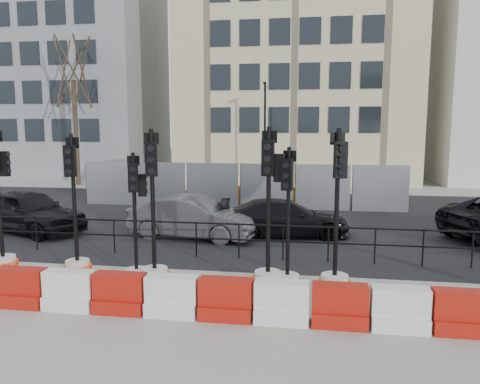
% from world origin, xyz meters
% --- Properties ---
extents(ground, '(120.00, 120.00, 0.00)m').
position_xyz_m(ground, '(0.00, 0.00, 0.00)').
color(ground, '#51514C').
rests_on(ground, ground).
extents(sidewalk_near, '(40.00, 6.00, 0.02)m').
position_xyz_m(sidewalk_near, '(0.00, -3.00, 0.01)').
color(sidewalk_near, gray).
rests_on(sidewalk_near, ground).
extents(road, '(40.00, 14.00, 0.03)m').
position_xyz_m(road, '(0.00, 7.00, 0.01)').
color(road, black).
rests_on(road, ground).
extents(sidewalk_far, '(40.00, 4.00, 0.02)m').
position_xyz_m(sidewalk_far, '(0.00, 16.00, 0.01)').
color(sidewalk_far, gray).
rests_on(sidewalk_far, ground).
extents(building_grey, '(11.00, 9.06, 14.00)m').
position_xyz_m(building_grey, '(-14.00, 21.99, 7.00)').
color(building_grey, gray).
rests_on(building_grey, ground).
extents(building_cream, '(15.00, 10.06, 18.00)m').
position_xyz_m(building_cream, '(2.00, 21.99, 9.00)').
color(building_cream, beige).
rests_on(building_cream, ground).
extents(kerb_railing, '(18.00, 0.04, 1.00)m').
position_xyz_m(kerb_railing, '(0.00, 1.20, 0.69)').
color(kerb_railing, black).
rests_on(kerb_railing, ground).
extents(heras_fencing, '(14.33, 1.72, 2.00)m').
position_xyz_m(heras_fencing, '(-0.01, 9.80, 0.68)').
color(heras_fencing, '#94969C').
rests_on(heras_fencing, ground).
extents(lamp_post_far, '(0.12, 0.56, 6.00)m').
position_xyz_m(lamp_post_far, '(0.50, 14.98, 3.22)').
color(lamp_post_far, black).
rests_on(lamp_post_far, ground).
extents(tree_bare_far, '(2.00, 2.00, 9.00)m').
position_xyz_m(tree_bare_far, '(-11.00, 15.50, 6.65)').
color(tree_bare_far, '#473828').
rests_on(tree_bare_far, ground).
extents(barrier_row, '(14.65, 0.50, 0.80)m').
position_xyz_m(barrier_row, '(0.00, -2.80, 0.37)').
color(barrier_row, red).
rests_on(barrier_row, ground).
extents(traffic_signal_b, '(0.71, 0.71, 3.60)m').
position_xyz_m(traffic_signal_b, '(-4.38, -0.92, 0.86)').
color(traffic_signal_b, silver).
rests_on(traffic_signal_b, ground).
extents(traffic_signal_c, '(0.68, 0.68, 3.45)m').
position_xyz_m(traffic_signal_c, '(-2.43, -0.90, 0.71)').
color(traffic_signal_c, silver).
rests_on(traffic_signal_c, ground).
extents(traffic_signal_d, '(0.60, 0.60, 3.05)m').
position_xyz_m(traffic_signal_d, '(-0.81, -1.17, 0.73)').
color(traffic_signal_d, silver).
rests_on(traffic_signal_d, ground).
extents(traffic_signal_e, '(0.70, 0.70, 3.57)m').
position_xyz_m(traffic_signal_e, '(-0.36, -1.25, 0.74)').
color(traffic_signal_e, silver).
rests_on(traffic_signal_e, ground).
extents(traffic_signal_f, '(0.71, 0.71, 3.62)m').
position_xyz_m(traffic_signal_f, '(2.22, -1.13, 0.86)').
color(traffic_signal_f, silver).
rests_on(traffic_signal_f, ground).
extents(traffic_signal_g, '(0.63, 0.63, 3.19)m').
position_xyz_m(traffic_signal_g, '(2.63, -1.11, 0.66)').
color(traffic_signal_g, silver).
rests_on(traffic_signal_g, ground).
extents(traffic_signal_h, '(0.71, 0.71, 3.59)m').
position_xyz_m(traffic_signal_h, '(3.67, -1.14, 0.74)').
color(traffic_signal_h, silver).
rests_on(traffic_signal_h, ground).
extents(car_a, '(4.44, 5.42, 1.48)m').
position_xyz_m(car_a, '(-6.42, 3.30, 0.74)').
color(car_a, black).
rests_on(car_a, ground).
extents(car_b, '(2.80, 4.63, 1.37)m').
position_xyz_m(car_b, '(-0.65, 3.38, 0.69)').
color(car_b, '#47474C').
rests_on(car_b, ground).
extents(car_c, '(2.99, 4.74, 1.23)m').
position_xyz_m(car_c, '(2.28, 4.08, 0.61)').
color(car_c, black).
rests_on(car_c, ground).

